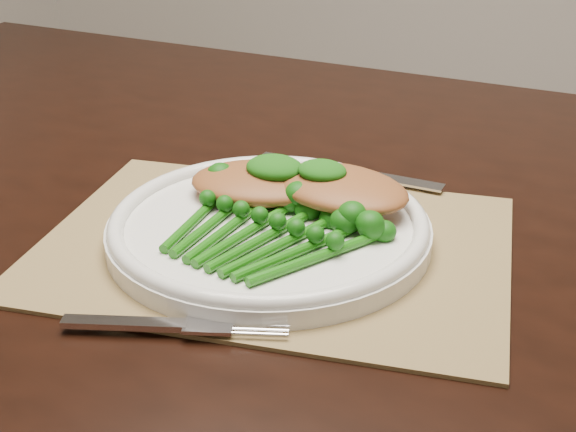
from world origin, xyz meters
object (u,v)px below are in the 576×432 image
at_px(broccolini_bundle, 254,236).
at_px(dinner_plate, 269,227).
at_px(chicken_fillet_left, 262,182).
at_px(placemat, 274,246).

bearing_deg(broccolini_bundle, dinner_plate, 106.79).
relative_size(chicken_fillet_left, broccolini_bundle, 0.69).
height_order(chicken_fillet_left, broccolini_bundle, chicken_fillet_left).
distance_m(placemat, dinner_plate, 0.02).
distance_m(chicken_fillet_left, broccolini_bundle, 0.09).
bearing_deg(dinner_plate, placemat, -38.54).
bearing_deg(placemat, chicken_fillet_left, 114.74).
height_order(dinner_plate, chicken_fillet_left, chicken_fillet_left).
bearing_deg(chicken_fillet_left, placemat, -72.30).
xyz_separation_m(placemat, dinner_plate, (-0.01, 0.01, 0.02)).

